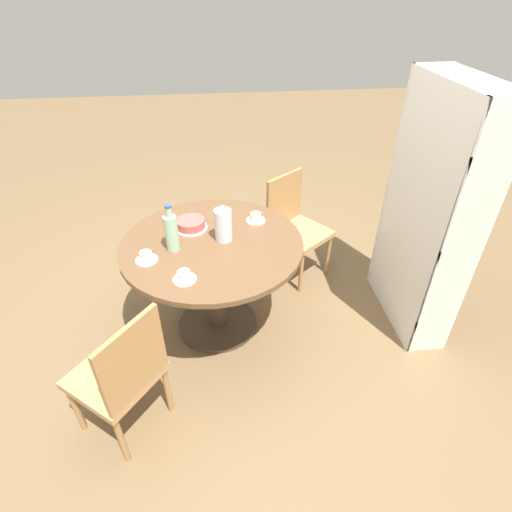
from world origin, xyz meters
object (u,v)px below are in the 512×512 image
Objects in this scene: coffee_pot at (223,224)px; water_bottle at (171,232)px; cup_b at (146,257)px; cup_c at (256,218)px; bookshelf at (424,221)px; cup_a at (184,277)px; chair_a at (122,374)px; cake_main at (191,224)px; chair_b at (295,225)px.

coffee_pot is 0.81× the size of water_bottle.
cup_b is 0.82m from cup_c.
bookshelf is at bearing 94.55° from cup_b.
cup_a is 1.00× the size of cup_c.
water_bottle is at bearing -166.45° from cup_a.
chair_a is 3.92× the size of cake_main.
coffee_pot is (-0.04, -1.35, 0.04)m from bookshelf.
cup_c is at bearing -172.33° from chair_b.
cake_main is 1.64× the size of cup_b.
coffee_pot is 0.52m from cup_b.
water_bottle reaches higher than coffee_pot.
water_bottle is 2.33× the size of cup_a.
water_bottle is 0.64m from cup_c.
bookshelf reaches higher than cup_b.
chair_b is at bearing 176.77° from chair_a.
chair_a is 0.50× the size of bookshelf.
chair_a is 1.34m from cup_c.
cup_c is (-0.29, 0.56, -0.10)m from water_bottle.
bookshelf is 1.58m from cake_main.
coffee_pot is 1.14× the size of cake_main.
cup_c is at bearing 77.48° from bookshelf.
chair_b is at bearing 117.58° from cake_main.
cup_c is at bearing 178.21° from chair_a.
chair_a reaches higher than cup_c.
chair_a is 0.87m from water_bottle.
chair_a is at bearing 111.20° from bookshelf.
chair_a is at bearing -21.62° from cake_main.
cup_b and cup_c have the same top height.
bookshelf is at bearing 102.79° from cup_a.
water_bottle is at bearing 91.37° from bookshelf.
cup_b is (0.11, -0.16, -0.10)m from water_bottle.
chair_a is at bearing -20.81° from water_bottle.
cup_b is at bearing -152.76° from chair_a.
cake_main is at bearing -125.93° from coffee_pot.
coffee_pot is at bearing -48.08° from cup_c.
chair_a is 3.43× the size of coffee_pot.
bookshelf reaches higher than cup_c.
water_bottle is (-0.72, 0.27, 0.42)m from chair_a.
chair_b is 2.76× the size of water_bottle.
chair_a is 6.43× the size of cup_b.
coffee_pot is at bearing 103.49° from water_bottle.
coffee_pot reaches higher than cup_c.
cup_a is at bearing 13.55° from water_bottle.
cake_main reaches higher than cup_b.
coffee_pot is at bearing -173.64° from chair_b.
bookshelf is (0.63, 0.74, 0.36)m from chair_b.
cup_a and cup_c have the same top height.
cup_c is at bearing 96.57° from cake_main.
cup_b is (-0.22, -0.24, 0.00)m from cup_a.
cup_a is (0.40, -0.25, -0.09)m from coffee_pot.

